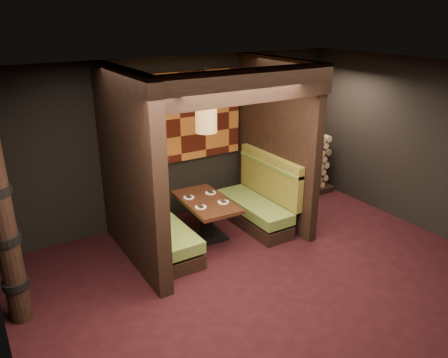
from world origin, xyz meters
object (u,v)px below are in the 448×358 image
totem_column (5,232)px  pendant_lamp (206,118)px  booth_bench_left (159,229)px  booth_bench_right (259,203)px  firewood_stack (293,167)px  dining_table (206,213)px

totem_column → pendant_lamp: bearing=10.5°
booth_bench_left → booth_bench_right: 1.89m
pendant_lamp → firewood_stack: size_ratio=0.60×
totem_column → firewood_stack: bearing=13.2°
booth_bench_left → totem_column: size_ratio=0.67×
dining_table → firewood_stack: firewood_stack is taller
booth_bench_right → dining_table: size_ratio=1.22×
pendant_lamp → booth_bench_left: bearing=179.6°
booth_bench_right → pendant_lamp: pendant_lamp is taller
booth_bench_left → dining_table: 0.86m
totem_column → firewood_stack: totem_column is taller
totem_column → booth_bench_right: bearing=7.9°
booth_bench_left → firewood_stack: size_ratio=0.92×
booth_bench_left → pendant_lamp: (0.86, -0.01, 1.64)m
pendant_lamp → totem_column: pendant_lamp is taller
booth_bench_left → pendant_lamp: bearing=-0.4°
booth_bench_right → dining_table: 1.03m
booth_bench_left → totem_column: totem_column is taller
dining_table → pendant_lamp: pendant_lamp is taller
booth_bench_right → totem_column: 4.10m
pendant_lamp → totem_column: size_ratio=0.43×
booth_bench_right → dining_table: bearing=177.5°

